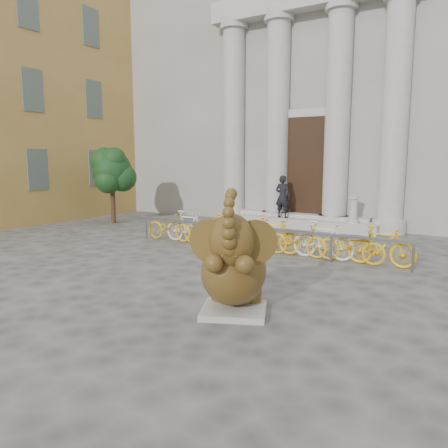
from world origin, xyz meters
The scene contains 9 objects.
ground centered at (0.00, 0.00, 0.00)m, with size 80.00×80.00×0.00m, color #474442.
classical_building centered at (0.00, 14.93, 5.98)m, with size 22.00×10.70×12.00m.
entrance_steps centered at (0.00, 9.40, 0.18)m, with size 6.00×1.20×0.36m, color #A8A59E.
ochre_building centered at (-13.00, 6.00, 6.00)m, with size 8.00×14.00×12.00m, color tan.
elephant_statue centered at (2.64, -0.15, 0.79)m, with size 1.47×1.71×2.16m.
bike_rack centered at (0.70, 4.64, 0.50)m, with size 8.54×0.53×1.00m.
tree centered at (-6.86, 6.37, 2.13)m, with size 1.76×1.61×3.06m.
pedestrian centered at (-0.61, 9.12, 1.18)m, with size 0.60×0.39×1.64m, color black.
balustrade_post centered at (2.11, 9.10, 0.80)m, with size 0.39×0.39×0.96m.
Camera 1 is at (6.24, -6.30, 2.63)m, focal length 35.00 mm.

